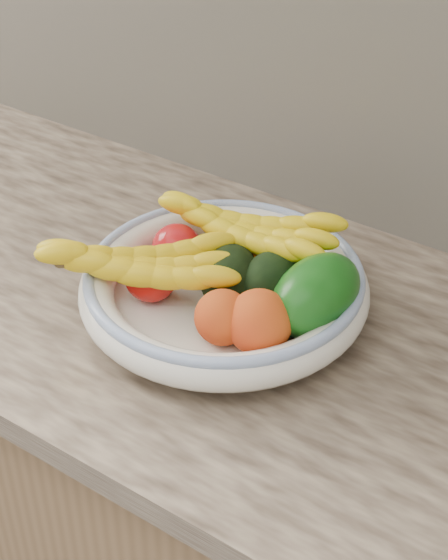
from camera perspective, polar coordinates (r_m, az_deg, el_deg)
kitchen_counter at (r=1.50m, az=0.56°, el=-15.03°), size 2.44×0.66×1.40m
fruit_bowl at (r=1.15m, az=-0.00°, el=-0.46°), size 0.39×0.39×0.08m
clementine_back_left at (r=1.23m, az=1.54°, el=2.65°), size 0.06×0.06×0.04m
clementine_back_right at (r=1.22m, az=3.99°, el=2.16°), size 0.06×0.06×0.04m
clementine_back_mid at (r=1.18m, az=1.95°, el=0.98°), size 0.07×0.07×0.05m
clementine_extra at (r=1.18m, az=1.86°, el=0.95°), size 0.05×0.05×0.05m
tomato_left at (r=1.21m, az=-3.16°, el=2.25°), size 0.08×0.08×0.06m
tomato_near_left at (r=1.15m, az=-4.88°, el=0.15°), size 0.09×0.09×0.06m
avocado_center at (r=1.14m, az=0.35°, el=0.27°), size 0.11×0.13×0.08m
avocado_right at (r=1.14m, az=3.20°, el=0.07°), size 0.08×0.11×0.07m
green_mango at (r=1.10m, az=6.13°, el=-1.00°), size 0.14×0.16×0.13m
peach_front at (r=1.07m, az=-0.09°, el=-2.49°), size 0.09×0.09×0.07m
peach_right at (r=1.06m, az=2.36°, el=-2.81°), size 0.10×0.10×0.08m
banana_bunch_back at (r=1.19m, az=1.45°, el=3.08°), size 0.29×0.15×0.08m
banana_bunch_front at (r=1.13m, az=-5.65°, el=0.73°), size 0.29×0.26×0.08m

